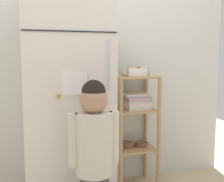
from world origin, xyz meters
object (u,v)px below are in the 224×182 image
refrigerator (68,97)px  fruit_bin (136,72)px  pantry_shelf_unit (135,116)px  child_standing (94,143)px

refrigerator → fruit_bin: bearing=11.0°
refrigerator → pantry_shelf_unit: (0.63, 0.13, -0.22)m
child_standing → fruit_bin: bearing=50.9°
pantry_shelf_unit → refrigerator: bearing=-168.7°
child_standing → pantry_shelf_unit: bearing=51.0°
pantry_shelf_unit → fruit_bin: bearing=-88.7°
child_standing → fruit_bin: 0.92m
refrigerator → fruit_bin: size_ratio=9.12×
child_standing → pantry_shelf_unit: child_standing is taller
child_standing → pantry_shelf_unit: 0.81m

